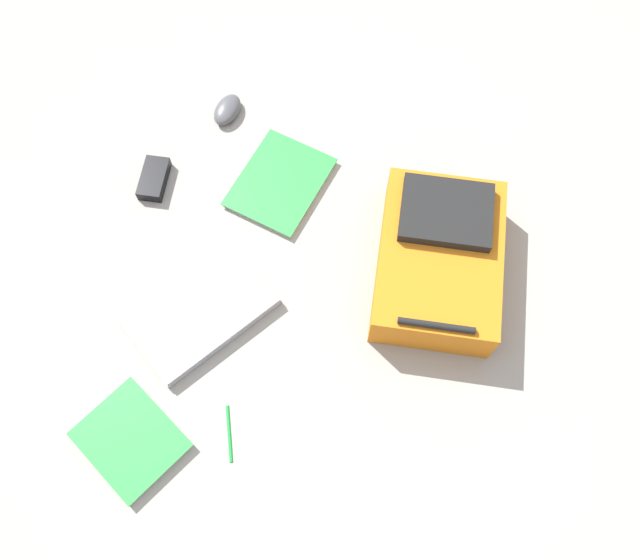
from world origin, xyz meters
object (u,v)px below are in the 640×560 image
backpack (439,258)px  book_comic (280,183)px  computer_mouse (227,110)px  power_brick (154,179)px  laptop (200,310)px  book_red (131,440)px  pen_black (229,433)px

backpack → book_comic: 0.48m
computer_mouse → power_brick: computer_mouse is taller
backpack → laptop: bearing=23.1°
backpack → laptop: size_ratio=1.08×
backpack → book_red: bearing=42.6°
laptop → backpack: bearing=-156.9°
book_comic → power_brick: (0.34, 0.06, 0.01)m
backpack → pen_black: size_ratio=3.38×
power_brick → pen_black: bearing=121.2°
book_red → pen_black: book_red is taller
backpack → book_comic: backpack is taller
laptop → pen_black: laptop is taller
laptop → power_brick: power_brick is taller
backpack → book_comic: size_ratio=1.39×
computer_mouse → power_brick: 0.29m
book_red → power_brick: 0.70m
laptop → book_red: bearing=78.4°
book_red → pen_black: 0.23m
backpack → book_red: 0.86m
laptop → power_brick: (0.23, -0.34, 0.00)m
backpack → computer_mouse: (0.65, -0.36, -0.05)m
backpack → power_brick: backpack is taller
book_red → laptop: bearing=-101.6°
power_brick → pen_black: 0.72m
book_comic → computer_mouse: computer_mouse is taller
book_red → pen_black: size_ratio=2.25×
backpack → pen_black: 0.66m
power_brick → pen_black: size_ratio=0.95×
book_comic → pen_black: (-0.04, 0.68, -0.00)m
backpack → computer_mouse: 0.75m
backpack → power_brick: bearing=-7.4°
power_brick → backpack: bearing=172.6°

